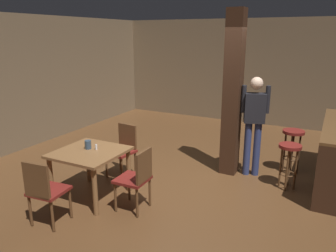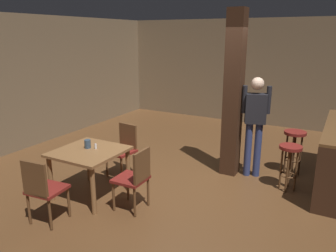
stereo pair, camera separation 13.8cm
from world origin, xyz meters
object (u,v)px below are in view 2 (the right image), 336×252
at_px(dining_table, 89,158).
at_px(napkin_cup, 88,144).
at_px(chair_south, 43,188).
at_px(salt_shaker, 96,146).
at_px(bar_stool_near, 290,157).
at_px(chair_east, 135,176).
at_px(bar_stool_mid, 294,142).
at_px(standing_person, 255,120).
at_px(chair_north, 124,147).
at_px(bar_counter, 334,155).

height_order(dining_table, napkin_cup, napkin_cup).
distance_m(chair_south, salt_shaker, 1.02).
bearing_deg(bar_stool_near, dining_table, -147.75).
height_order(chair_east, napkin_cup, chair_east).
bearing_deg(bar_stool_mid, dining_table, -137.73).
relative_size(chair_south, standing_person, 0.52).
bearing_deg(standing_person, chair_north, -152.12).
relative_size(dining_table, standing_person, 0.55).
height_order(chair_east, bar_stool_near, chair_east).
bearing_deg(bar_counter, chair_south, -136.01).
xyz_separation_m(chair_north, standing_person, (1.97, 1.04, 0.50)).
bearing_deg(bar_counter, standing_person, -167.20).
height_order(chair_east, chair_north, same).
relative_size(chair_east, bar_counter, 0.39).
height_order(napkin_cup, bar_stool_mid, napkin_cup).
bearing_deg(chair_north, chair_east, -46.66).
bearing_deg(bar_stool_mid, chair_south, -128.50).
relative_size(standing_person, bar_counter, 0.75).
xyz_separation_m(salt_shaker, bar_counter, (3.15, 2.10, -0.25)).
distance_m(napkin_cup, bar_stool_near, 3.12).
xyz_separation_m(napkin_cup, standing_person, (2.04, 1.85, 0.21)).
bearing_deg(dining_table, chair_east, -1.80).
height_order(dining_table, chair_east, chair_east).
xyz_separation_m(dining_table, chair_north, (-0.01, 0.87, -0.11)).
height_order(chair_north, standing_person, standing_person).
height_order(chair_south, standing_person, standing_person).
bearing_deg(dining_table, standing_person, 44.39).
height_order(chair_north, bar_stool_mid, chair_north).
height_order(salt_shaker, bar_stool_mid, salt_shaker).
height_order(dining_table, standing_person, standing_person).
distance_m(dining_table, standing_person, 2.76).
height_order(bar_counter, bar_stool_mid, bar_counter).
bearing_deg(standing_person, bar_counter, 12.80).
bearing_deg(bar_stool_near, napkin_cup, -149.60).
bearing_deg(bar_counter, chair_east, -136.73).
bearing_deg(bar_stool_near, chair_south, -135.77).
bearing_deg(dining_table, bar_stool_mid, 42.27).
relative_size(napkin_cup, bar_stool_near, 0.18).
distance_m(chair_east, bar_stool_near, 2.43).
bearing_deg(chair_east, salt_shaker, 171.11).
xyz_separation_m(chair_north, bar_stool_near, (2.61, 0.77, 0.05)).
bearing_deg(napkin_cup, dining_table, -39.86).
bearing_deg(bar_stool_near, bar_counter, 42.95).
bearing_deg(chair_east, bar_stool_near, 43.38).
xyz_separation_m(chair_south, napkin_cup, (-0.09, 0.95, 0.29)).
height_order(chair_south, bar_counter, bar_counter).
bearing_deg(salt_shaker, chair_east, -8.89).
xyz_separation_m(dining_table, bar_stool_mid, (2.56, 2.33, -0.02)).
relative_size(chair_east, chair_south, 1.00).
bearing_deg(bar_stool_near, chair_east, -136.62).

